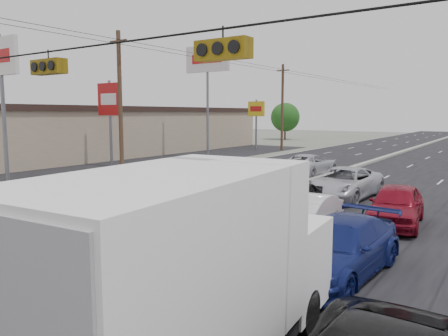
{
  "coord_description": "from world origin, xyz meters",
  "views": [
    {
      "loc": [
        10.86,
        -6.36,
        4.36
      ],
      "look_at": [
        1.18,
        7.84,
        2.2
      ],
      "focal_mm": 35.0,
      "sensor_mm": 36.0,
      "label": 1
    }
  ],
  "objects_px": {
    "pole_sign_near": "(1,68)",
    "pole_sign_mid": "(110,104)",
    "queue_car_c": "(344,183)",
    "queue_car_d": "(339,248)",
    "oncoming_far": "(309,165)",
    "queue_car_e": "(396,205)",
    "pole_sign_billboard": "(207,66)",
    "queue_car_b": "(306,215)",
    "box_truck": "(194,275)",
    "oncoming_near": "(135,181)",
    "pole_sign_far": "(256,113)",
    "red_sedan": "(190,220)",
    "utility_pole_left_b": "(120,103)",
    "queue_car_a": "(295,197)",
    "tree_left_far": "(285,117)",
    "utility_pole_left_c": "(282,107)"
  },
  "relations": [
    {
      "from": "pole_sign_near",
      "to": "queue_car_b",
      "type": "bearing_deg",
      "value": 0.48
    },
    {
      "from": "pole_sign_near",
      "to": "red_sedan",
      "type": "height_order",
      "value": "pole_sign_near"
    },
    {
      "from": "pole_sign_near",
      "to": "queue_car_b",
      "type": "height_order",
      "value": "pole_sign_near"
    },
    {
      "from": "queue_car_e",
      "to": "oncoming_near",
      "type": "height_order",
      "value": "queue_car_e"
    },
    {
      "from": "pole_sign_near",
      "to": "queue_car_d",
      "type": "relative_size",
      "value": 1.73
    },
    {
      "from": "pole_sign_near",
      "to": "pole_sign_far",
      "type": "relative_size",
      "value": 1.5
    },
    {
      "from": "box_truck",
      "to": "red_sedan",
      "type": "distance_m",
      "value": 8.47
    },
    {
      "from": "oncoming_far",
      "to": "utility_pole_left_b",
      "type": "bearing_deg",
      "value": 35.6
    },
    {
      "from": "pole_sign_far",
      "to": "tree_left_far",
      "type": "xyz_separation_m",
      "value": [
        -6.0,
        20.0,
        -0.69
      ]
    },
    {
      "from": "pole_sign_far",
      "to": "oncoming_far",
      "type": "xyz_separation_m",
      "value": [
        14.6,
        -17.75,
        -3.66
      ]
    },
    {
      "from": "pole_sign_mid",
      "to": "pole_sign_far",
      "type": "relative_size",
      "value": 1.17
    },
    {
      "from": "utility_pole_left_c",
      "to": "queue_car_a",
      "type": "distance_m",
      "value": 32.92
    },
    {
      "from": "pole_sign_far",
      "to": "queue_car_c",
      "type": "bearing_deg",
      "value": -51.68
    },
    {
      "from": "utility_pole_left_b",
      "to": "queue_car_c",
      "type": "bearing_deg",
      "value": 1.18
    },
    {
      "from": "box_truck",
      "to": "tree_left_far",
      "type": "bearing_deg",
      "value": 110.74
    },
    {
      "from": "pole_sign_far",
      "to": "queue_car_d",
      "type": "distance_m",
      "value": 42.22
    },
    {
      "from": "pole_sign_billboard",
      "to": "red_sedan",
      "type": "relative_size",
      "value": 2.94
    },
    {
      "from": "queue_car_a",
      "to": "pole_sign_near",
      "type": "bearing_deg",
      "value": -168.06
    },
    {
      "from": "pole_sign_near",
      "to": "queue_car_e",
      "type": "distance_m",
      "value": 23.09
    },
    {
      "from": "queue_car_e",
      "to": "tree_left_far",
      "type": "bearing_deg",
      "value": 114.25
    },
    {
      "from": "queue_car_c",
      "to": "queue_car_e",
      "type": "height_order",
      "value": "queue_car_e"
    },
    {
      "from": "pole_sign_far",
      "to": "red_sedan",
      "type": "relative_size",
      "value": 1.61
    },
    {
      "from": "oncoming_near",
      "to": "queue_car_b",
      "type": "bearing_deg",
      "value": 165.93
    },
    {
      "from": "oncoming_far",
      "to": "queue_car_d",
      "type": "bearing_deg",
      "value": 118.11
    },
    {
      "from": "queue_car_b",
      "to": "queue_car_c",
      "type": "xyz_separation_m",
      "value": [
        -1.07,
        7.17,
        0.11
      ]
    },
    {
      "from": "pole_sign_near",
      "to": "queue_car_c",
      "type": "bearing_deg",
      "value": 21.61
    },
    {
      "from": "pole_sign_far",
      "to": "queue_car_a",
      "type": "distance_m",
      "value": 34.6
    },
    {
      "from": "pole_sign_near",
      "to": "oncoming_far",
      "type": "height_order",
      "value": "pole_sign_near"
    },
    {
      "from": "tree_left_far",
      "to": "utility_pole_left_c",
      "type": "bearing_deg",
      "value": -64.59
    },
    {
      "from": "pole_sign_mid",
      "to": "oncoming_near",
      "type": "relative_size",
      "value": 1.57
    },
    {
      "from": "pole_sign_billboard",
      "to": "queue_car_b",
      "type": "bearing_deg",
      "value": -46.13
    },
    {
      "from": "pole_sign_billboard",
      "to": "queue_car_b",
      "type": "distance_m",
      "value": 28.71
    },
    {
      "from": "utility_pole_left_b",
      "to": "utility_pole_left_c",
      "type": "height_order",
      "value": "same"
    },
    {
      "from": "utility_pole_left_b",
      "to": "oncoming_near",
      "type": "height_order",
      "value": "utility_pole_left_b"
    },
    {
      "from": "tree_left_far",
      "to": "red_sedan",
      "type": "bearing_deg",
      "value": -66.82
    },
    {
      "from": "queue_car_c",
      "to": "queue_car_d",
      "type": "height_order",
      "value": "queue_car_c"
    },
    {
      "from": "red_sedan",
      "to": "oncoming_near",
      "type": "xyz_separation_m",
      "value": [
        -8.02,
        5.2,
        0.03
      ]
    },
    {
      "from": "pole_sign_near",
      "to": "queue_car_e",
      "type": "bearing_deg",
      "value": 8.37
    },
    {
      "from": "pole_sign_mid",
      "to": "oncoming_far",
      "type": "distance_m",
      "value": 16.75
    },
    {
      "from": "utility_pole_left_c",
      "to": "queue_car_b",
      "type": "relative_size",
      "value": 2.41
    },
    {
      "from": "box_truck",
      "to": "oncoming_near",
      "type": "distance_m",
      "value": 17.77
    },
    {
      "from": "utility_pole_left_b",
      "to": "queue_car_d",
      "type": "distance_m",
      "value": 22.44
    },
    {
      "from": "pole_sign_near",
      "to": "queue_car_b",
      "type": "xyz_separation_m",
      "value": [
        19.57,
        0.16,
        -6.34
      ]
    },
    {
      "from": "queue_car_d",
      "to": "utility_pole_left_c",
      "type": "bearing_deg",
      "value": 122.81
    },
    {
      "from": "utility_pole_left_b",
      "to": "queue_car_e",
      "type": "xyz_separation_m",
      "value": [
        19.5,
        -3.76,
        -4.32
      ]
    },
    {
      "from": "pole_sign_near",
      "to": "pole_sign_mid",
      "type": "xyz_separation_m",
      "value": [
        -2.0,
        10.0,
        -1.91
      ]
    },
    {
      "from": "tree_left_far",
      "to": "queue_car_c",
      "type": "relative_size",
      "value": 1.08
    },
    {
      "from": "red_sedan",
      "to": "queue_car_a",
      "type": "relative_size",
      "value": 0.97
    },
    {
      "from": "tree_left_far",
      "to": "oncoming_far",
      "type": "distance_m",
      "value": 43.1
    },
    {
      "from": "red_sedan",
      "to": "queue_car_a",
      "type": "bearing_deg",
      "value": 77.25
    }
  ]
}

